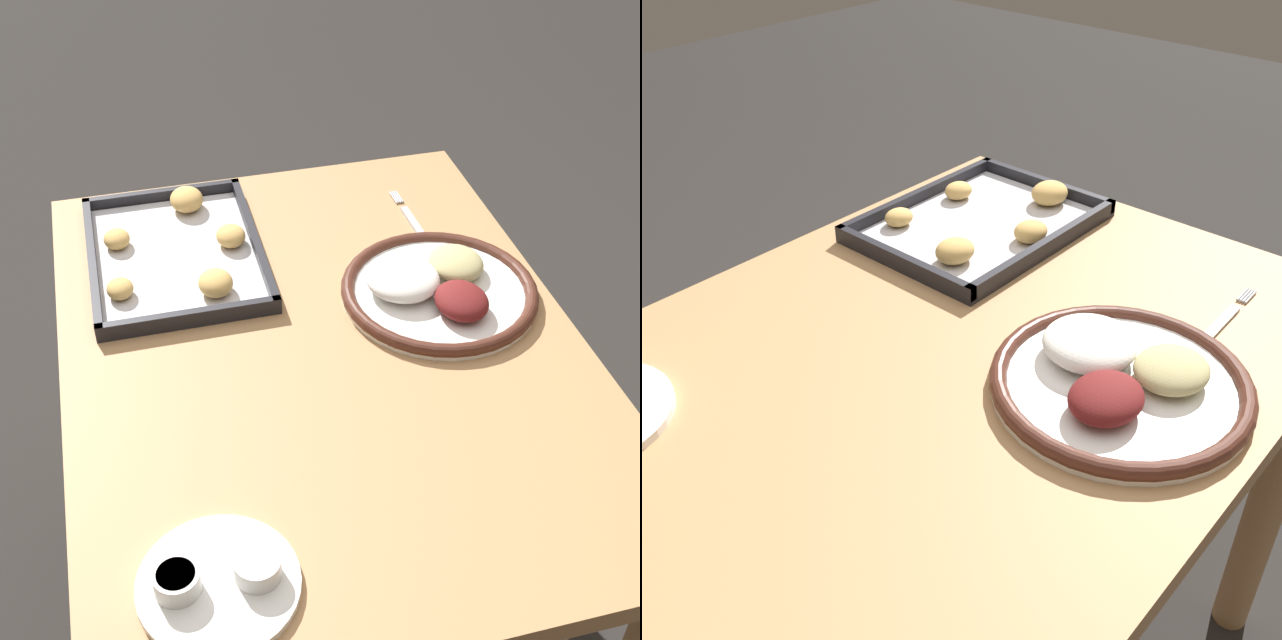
{
  "view_description": "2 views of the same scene",
  "coord_description": "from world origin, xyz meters",
  "views": [
    {
      "loc": [
        -0.88,
        0.23,
        1.5
      ],
      "look_at": [
        0.02,
        0.0,
        0.73
      ],
      "focal_mm": 50.0,
      "sensor_mm": 36.0,
      "label": 1
    },
    {
      "loc": [
        -0.52,
        -0.48,
        1.23
      ],
      "look_at": [
        0.02,
        0.0,
        0.73
      ],
      "focal_mm": 42.0,
      "sensor_mm": 36.0,
      "label": 2
    }
  ],
  "objects": [
    {
      "name": "dining_table",
      "position": [
        0.0,
        0.0,
        0.57
      ],
      "size": [
        0.94,
        0.7,
        0.7
      ],
      "color": "#AD7F51",
      "rests_on": "ground_plane"
    },
    {
      "name": "dinner_plate",
      "position": [
        0.06,
        -0.19,
        0.72
      ],
      "size": [
        0.29,
        0.29,
        0.05
      ],
      "color": "white",
      "rests_on": "dining_table"
    },
    {
      "name": "fork",
      "position": [
        0.24,
        -0.22,
        0.7
      ],
      "size": [
        0.21,
        0.02,
        0.0
      ],
      "rotation": [
        0.0,
        0.0,
        0.03
      ],
      "color": "#B2B2B7",
      "rests_on": "dining_table"
    },
    {
      "name": "baking_tray",
      "position": [
        0.26,
        0.16,
        0.71
      ],
      "size": [
        0.34,
        0.26,
        0.04
      ],
      "color": "black",
      "rests_on": "dining_table"
    }
  ]
}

